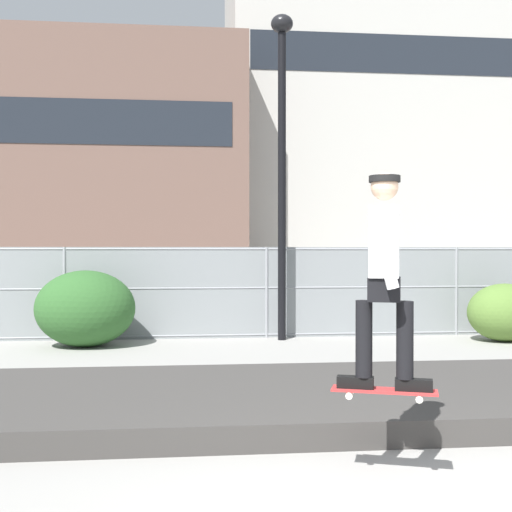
# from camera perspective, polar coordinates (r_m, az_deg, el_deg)

# --- Properties ---
(gravel_berm) EXTENTS (12.70, 3.02, 0.26)m
(gravel_berm) POSITION_cam_1_polar(r_m,az_deg,el_deg) (7.45, 6.58, -12.37)
(gravel_berm) COLOR #3D3A38
(gravel_berm) RESTS_ON ground_plane
(skateboard) EXTENTS (0.82, 0.45, 0.07)m
(skateboard) POSITION_cam_1_polar(r_m,az_deg,el_deg) (5.14, 11.29, -11.66)
(skateboard) COLOR #B22D2D
(skater) EXTENTS (0.71, 0.62, 1.66)m
(skater) POSITION_cam_1_polar(r_m,az_deg,el_deg) (5.02, 11.31, -1.03)
(skater) COLOR black
(skater) RESTS_ON skateboard
(chain_fence) EXTENTS (24.26, 0.06, 1.85)m
(chain_fence) POSITION_cam_1_polar(r_m,az_deg,el_deg) (13.16, 0.96, -3.20)
(chain_fence) COLOR gray
(chain_fence) RESTS_ON ground_plane
(street_lamp) EXTENTS (0.44, 0.44, 6.46)m
(street_lamp) POSITION_cam_1_polar(r_m,az_deg,el_deg) (12.99, 2.31, 10.53)
(street_lamp) COLOR black
(street_lamp) RESTS_ON ground_plane
(parked_car_near) EXTENTS (4.44, 2.03, 1.66)m
(parked_car_near) POSITION_cam_1_polar(r_m,az_deg,el_deg) (17.07, -20.95, -2.69)
(parked_car_near) COLOR #566B4C
(parked_car_near) RESTS_ON ground_plane
(parked_car_mid) EXTENTS (4.49, 2.13, 1.66)m
(parked_car_mid) POSITION_cam_1_polar(r_m,az_deg,el_deg) (16.63, 0.51, -2.74)
(parked_car_mid) COLOR navy
(parked_car_mid) RESTS_ON ground_plane
(library_building) EXTENTS (24.16, 16.00, 14.27)m
(library_building) POSITION_cam_1_polar(r_m,az_deg,el_deg) (45.28, -17.11, 7.31)
(library_building) COLOR brown
(library_building) RESTS_ON ground_plane
(office_block) EXTENTS (23.70, 11.89, 23.28)m
(office_block) POSITION_cam_1_polar(r_m,az_deg,el_deg) (49.62, 11.73, 11.99)
(office_block) COLOR #B2AFA8
(office_block) RESTS_ON ground_plane
(shrub_left) EXTENTS (1.83, 1.50, 1.41)m
(shrub_left) POSITION_cam_1_polar(r_m,az_deg,el_deg) (12.33, -14.89, -4.52)
(shrub_left) COLOR #2D5B28
(shrub_left) RESTS_ON ground_plane
(shrub_center) EXTENTS (1.47, 1.20, 1.13)m
(shrub_center) POSITION_cam_1_polar(r_m,az_deg,el_deg) (13.54, 21.19, -4.68)
(shrub_center) COLOR #567A33
(shrub_center) RESTS_ON ground_plane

